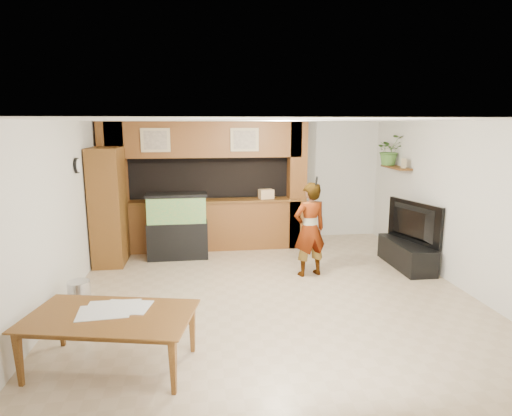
{
  "coord_description": "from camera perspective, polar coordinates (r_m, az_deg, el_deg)",
  "views": [
    {
      "loc": [
        -1.02,
        -6.12,
        2.55
      ],
      "look_at": [
        -0.14,
        0.6,
        1.22
      ],
      "focal_mm": 30.0,
      "sensor_mm": 36.0,
      "label": 1
    }
  ],
  "objects": [
    {
      "name": "floor",
      "position": [
        6.71,
        1.9,
        -11.21
      ],
      "size": [
        6.5,
        6.5,
        0.0
      ],
      "primitive_type": "plane",
      "color": "tan",
      "rests_on": "ground"
    },
    {
      "name": "ceiling",
      "position": [
        6.21,
        2.05,
        11.58
      ],
      "size": [
        6.5,
        6.5,
        0.0
      ],
      "primitive_type": "plane",
      "color": "white",
      "rests_on": "wall_back"
    },
    {
      "name": "wall_back",
      "position": [
        9.51,
        -1.23,
        3.58
      ],
      "size": [
        6.0,
        0.0,
        6.0
      ],
      "primitive_type": "plane",
      "rotation": [
        1.57,
        0.0,
        0.0
      ],
      "color": "beige",
      "rests_on": "floor"
    },
    {
      "name": "wall_left",
      "position": [
        6.55,
        -24.88,
        -0.92
      ],
      "size": [
        0.0,
        6.5,
        6.5
      ],
      "primitive_type": "plane",
      "rotation": [
        1.57,
        0.0,
        1.57
      ],
      "color": "beige",
      "rests_on": "floor"
    },
    {
      "name": "wall_right",
      "position": [
        7.43,
        25.45,
        0.35
      ],
      "size": [
        0.0,
        6.5,
        6.5
      ],
      "primitive_type": "plane",
      "rotation": [
        1.57,
        0.0,
        -1.57
      ],
      "color": "beige",
      "rests_on": "floor"
    },
    {
      "name": "partition",
      "position": [
        8.85,
        -6.92,
        3.02
      ],
      "size": [
        4.2,
        0.99,
        2.6
      ],
      "color": "brown",
      "rests_on": "floor"
    },
    {
      "name": "wall_clock",
      "position": [
        7.41,
        -22.74,
        5.24
      ],
      "size": [
        0.05,
        0.25,
        0.25
      ],
      "color": "black",
      "rests_on": "wall_left"
    },
    {
      "name": "wall_shelf",
      "position": [
        8.99,
        18.16,
        5.16
      ],
      "size": [
        0.25,
        0.9,
        0.04
      ],
      "primitive_type": "cube",
      "color": "brown",
      "rests_on": "wall_right"
    },
    {
      "name": "pantry_cabinet",
      "position": [
        8.26,
        -19.06,
        0.2
      ],
      "size": [
        0.54,
        0.88,
        2.14
      ],
      "primitive_type": "cube",
      "color": "brown",
      "rests_on": "floor"
    },
    {
      "name": "trash_can",
      "position": [
        6.21,
        -22.42,
        -11.33
      ],
      "size": [
        0.29,
        0.29,
        0.53
      ],
      "primitive_type": "cylinder",
      "color": "#B2B2B7",
      "rests_on": "floor"
    },
    {
      "name": "aquarium",
      "position": [
        8.31,
        -10.43,
        -2.5
      ],
      "size": [
        1.14,
        0.43,
        1.26
      ],
      "rotation": [
        0.0,
        0.0,
        0.01
      ],
      "color": "black",
      "rests_on": "floor"
    },
    {
      "name": "tv_stand",
      "position": [
        8.26,
        19.4,
        -5.86
      ],
      "size": [
        0.5,
        1.37,
        0.46
      ],
      "primitive_type": "cube",
      "color": "black",
      "rests_on": "floor"
    },
    {
      "name": "television",
      "position": [
        8.11,
        19.67,
        -1.83
      ],
      "size": [
        0.5,
        1.27,
        0.73
      ],
      "primitive_type": "imported",
      "rotation": [
        0.0,
        0.0,
        1.84
      ],
      "color": "black",
      "rests_on": "tv_stand"
    },
    {
      "name": "photo_frame",
      "position": [
        8.69,
        19.11,
        5.65
      ],
      "size": [
        0.04,
        0.14,
        0.18
      ],
      "primitive_type": "cube",
      "rotation": [
        0.0,
        0.0,
        0.13
      ],
      "color": "tan",
      "rests_on": "wall_shelf"
    },
    {
      "name": "potted_plant",
      "position": [
        9.19,
        17.4,
        7.39
      ],
      "size": [
        0.6,
        0.53,
        0.62
      ],
      "primitive_type": "imported",
      "rotation": [
        0.0,
        0.0,
        0.1
      ],
      "color": "#3E6A2A",
      "rests_on": "wall_shelf"
    },
    {
      "name": "person",
      "position": [
        7.27,
        7.17,
        -2.86
      ],
      "size": [
        0.66,
        0.52,
        1.61
      ],
      "primitive_type": "imported",
      "rotation": [
        0.0,
        0.0,
        3.39
      ],
      "color": "#997754",
      "rests_on": "floor"
    },
    {
      "name": "microphone",
      "position": [
        6.97,
        8.07,
        3.6
      ],
      "size": [
        0.03,
        0.09,
        0.15
      ],
      "primitive_type": "cylinder",
      "rotation": [
        0.44,
        0.0,
        0.0
      ],
      "color": "black",
      "rests_on": "person"
    },
    {
      "name": "dining_table",
      "position": [
        4.93,
        -18.85,
        -16.66
      ],
      "size": [
        1.88,
        1.3,
        0.6
      ],
      "primitive_type": "imported",
      "rotation": [
        0.0,
        0.0,
        -0.22
      ],
      "color": "brown",
      "rests_on": "floor"
    },
    {
      "name": "newspaper_a",
      "position": [
        4.91,
        -19.6,
        -12.9
      ],
      "size": [
        0.56,
        0.43,
        0.01
      ],
      "primitive_type": "cube",
      "rotation": [
        0.0,
        0.0,
        0.08
      ],
      "color": "silver",
      "rests_on": "dining_table"
    },
    {
      "name": "newspaper_b",
      "position": [
        4.97,
        -18.59,
        -12.5
      ],
      "size": [
        0.56,
        0.41,
        0.01
      ],
      "primitive_type": "cube",
      "rotation": [
        0.0,
        0.0,
        -0.0
      ],
      "color": "silver",
      "rests_on": "dining_table"
    },
    {
      "name": "newspaper_c",
      "position": [
        4.95,
        -16.88,
        -12.5
      ],
      "size": [
        0.56,
        0.46,
        0.01
      ],
      "primitive_type": "cube",
      "rotation": [
        0.0,
        0.0,
        -0.21
      ],
      "color": "silver",
      "rests_on": "dining_table"
    },
    {
      "name": "counter_box",
      "position": [
        8.79,
        1.35,
        1.88
      ],
      "size": [
        0.32,
        0.25,
        0.19
      ],
      "primitive_type": "cube",
      "rotation": [
        0.0,
        0.0,
        0.23
      ],
      "color": "tan",
      "rests_on": "partition"
    }
  ]
}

